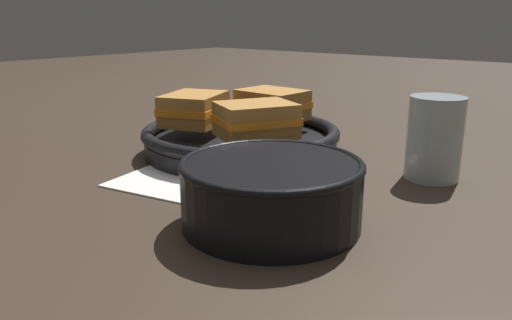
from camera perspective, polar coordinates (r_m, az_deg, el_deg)
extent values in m
plane|color=#382B21|center=(0.61, 0.37, -2.87)|extent=(4.00, 4.00, 0.00)
cube|color=white|center=(0.64, -2.43, -1.82)|extent=(0.29, 0.26, 0.00)
cylinder|color=black|center=(0.49, 1.76, -3.84)|extent=(0.18, 0.18, 0.06)
cylinder|color=orange|center=(0.48, 1.78, -1.70)|extent=(0.16, 0.16, 0.01)
torus|color=black|center=(0.48, 1.79, -0.45)|extent=(0.18, 0.18, 0.01)
cube|color=#9E9EA3|center=(0.68, -3.41, -0.16)|extent=(0.11, 0.06, 0.01)
ellipsoid|color=#9E9EA3|center=(0.61, -0.46, -2.23)|extent=(0.06, 0.05, 0.01)
cylinder|color=black|center=(0.75, -1.72, 1.68)|extent=(0.29, 0.29, 0.02)
torus|color=black|center=(0.75, -1.73, 3.24)|extent=(0.29, 0.29, 0.02)
cube|color=#B27A38|center=(0.76, -7.03, 4.79)|extent=(0.11, 0.12, 0.02)
cube|color=orange|center=(0.76, -7.06, 5.82)|extent=(0.11, 0.12, 0.01)
cube|color=#B27A38|center=(0.76, -7.10, 6.86)|extent=(0.11, 0.12, 0.02)
cube|color=#B27A38|center=(0.68, -0.01, 3.44)|extent=(0.11, 0.12, 0.02)
cube|color=orange|center=(0.67, -0.01, 4.61)|extent=(0.12, 0.13, 0.01)
cube|color=#B27A38|center=(0.67, -0.01, 5.78)|extent=(0.11, 0.12, 0.02)
cube|color=#B27A38|center=(0.80, 1.85, 5.37)|extent=(0.10, 0.08, 0.02)
cube|color=orange|center=(0.79, 1.85, 6.36)|extent=(0.11, 0.08, 0.01)
cube|color=#B27A38|center=(0.79, 1.86, 7.36)|extent=(0.10, 0.08, 0.02)
cylinder|color=silver|center=(0.66, 19.73, 2.36)|extent=(0.07, 0.07, 0.10)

